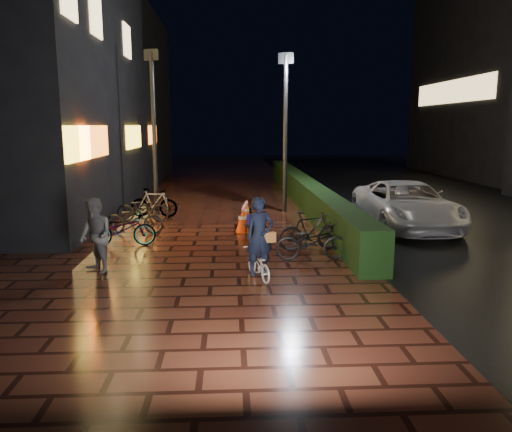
{
  "coord_description": "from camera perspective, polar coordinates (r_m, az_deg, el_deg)",
  "views": [
    {
      "loc": [
        0.39,
        -11.47,
        3.05
      ],
      "look_at": [
        0.96,
        -0.76,
        1.1
      ],
      "focal_mm": 35.0,
      "sensor_mm": 36.0,
      "label": 1
    }
  ],
  "objects": [
    {
      "name": "ground",
      "position": [
        11.88,
        -4.82,
        -4.62
      ],
      "size": [
        80.0,
        80.0,
        0.0
      ],
      "primitive_type": "plane",
      "color": "#381911",
      "rests_on": "ground"
    },
    {
      "name": "cart_assembly",
      "position": [
        13.55,
        -0.17,
        -0.6
      ],
      "size": [
        0.6,
        0.64,
        0.95
      ],
      "color": "black",
      "rests_on": "ground"
    },
    {
      "name": "lamp_post_hedge",
      "position": [
        17.64,
        3.37,
        10.18
      ],
      "size": [
        0.52,
        0.21,
        5.48
      ],
      "color": "black",
      "rests_on": "ground"
    },
    {
      "name": "cyclist",
      "position": [
        9.96,
        0.36,
        -3.81
      ],
      "size": [
        0.74,
        1.24,
        1.68
      ],
      "color": "silver",
      "rests_on": "ground"
    },
    {
      "name": "parked_bikes_storefront",
      "position": [
        15.25,
        -13.24,
        0.21
      ],
      "size": [
        1.93,
        4.76,
        0.97
      ],
      "color": "black",
      "rests_on": "ground"
    },
    {
      "name": "traffic_barrier",
      "position": [
        15.09,
        -1.27,
        -0.0
      ],
      "size": [
        0.59,
        1.75,
        0.71
      ],
      "color": "#E3400B",
      "rests_on": "ground"
    },
    {
      "name": "parked_bikes_hedge",
      "position": [
        11.9,
        6.3,
        -2.33
      ],
      "size": [
        1.78,
        1.55,
        0.97
      ],
      "color": "black",
      "rests_on": "ground"
    },
    {
      "name": "storefront_block",
      "position": [
        25.05,
        -26.95,
        12.54
      ],
      "size": [
        12.09,
        22.0,
        9.0
      ],
      "color": "black",
      "rests_on": "ground"
    },
    {
      "name": "hedge",
      "position": [
        19.85,
        5.45,
        2.88
      ],
      "size": [
        0.7,
        20.0,
        1.0
      ],
      "primitive_type": "cube",
      "color": "black",
      "rests_on": "ground"
    },
    {
      "name": "asphalt_road",
      "position": [
        18.83,
        24.24,
        0.08
      ],
      "size": [
        11.0,
        60.0,
        0.01
      ],
      "primitive_type": "cube",
      "color": "black",
      "rests_on": "ground"
    },
    {
      "name": "van",
      "position": [
        15.68,
        16.79,
        1.22
      ],
      "size": [
        2.3,
        4.96,
        1.38
      ],
      "primitive_type": "imported",
      "rotation": [
        0.0,
        0.0,
        -0.0
      ],
      "color": "silver",
      "rests_on": "ground"
    },
    {
      "name": "bystander_person",
      "position": [
        10.9,
        -17.88,
        -2.16
      ],
      "size": [
        0.96,
        0.97,
        1.58
      ],
      "primitive_type": "imported",
      "rotation": [
        0.0,
        0.0,
        -0.85
      ],
      "color": "#4E4E50",
      "rests_on": "ground"
    },
    {
      "name": "lamp_post_sf",
      "position": [
        18.15,
        -11.59,
        10.24
      ],
      "size": [
        0.53,
        0.26,
        5.62
      ],
      "color": "black",
      "rests_on": "ground"
    }
  ]
}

